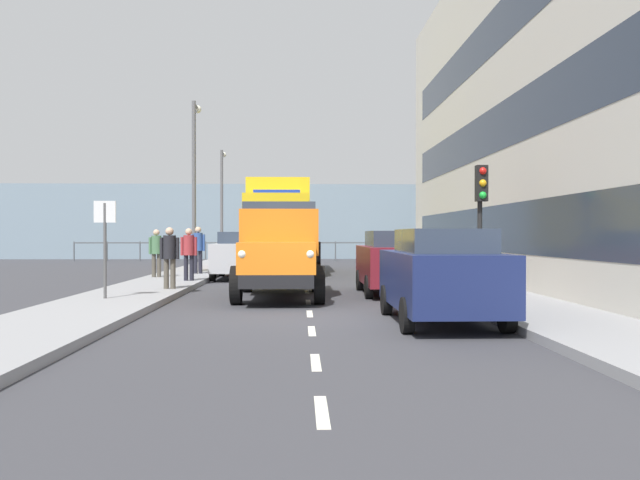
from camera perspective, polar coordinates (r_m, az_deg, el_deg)
ground_plane at (r=20.91m, az=-1.25°, el=-3.97°), size 80.00×80.00×0.00m
sidewalk_left at (r=21.43m, az=10.92°, el=-3.67°), size 2.36×38.83×0.15m
sidewalk_right at (r=21.34m, az=-13.46°, el=-3.69°), size 2.36×38.83×0.15m
road_centreline_markings at (r=19.75m, az=-1.21°, el=-4.22°), size 0.12×34.12×0.01m
building_terrace at (r=23.33m, az=24.95°, el=10.63°), size 8.90×23.92×11.50m
sea_horizon at (r=43.27m, az=-1.53°, el=1.64°), size 80.00×0.80×5.00m
seawall_railing at (r=39.67m, az=-1.51°, el=-0.54°), size 28.08×0.08×1.20m
truck_vintage_orange at (r=16.24m, az=-3.60°, el=-1.08°), size 2.17×5.64×2.43m
lorry_cargo_yellow at (r=26.96m, az=-3.64°, el=1.44°), size 2.58×8.20×3.87m
car_navy_kerbside_near at (r=11.95m, az=10.66°, el=-3.01°), size 1.83×4.02×1.72m
car_maroon_kerbside_1 at (r=17.55m, az=6.65°, el=-1.90°), size 1.85×3.96×1.72m
car_silver_oppositeside_0 at (r=23.91m, az=-7.02°, el=-1.26°), size 1.89×4.37×1.72m
car_red_oppositeside_1 at (r=30.29m, az=-5.92°, el=-0.89°), size 1.96×4.22×1.72m
pedestrian_by_lamp at (r=17.91m, az=-13.19°, el=-1.10°), size 0.53×0.34×1.67m
pedestrian_couple_a at (r=20.95m, az=-11.55°, el=-0.86°), size 0.53×0.34×1.67m
pedestrian_strolling at (r=22.98m, az=-14.31°, el=-0.78°), size 0.53×0.34×1.65m
pedestrian_with_bag at (r=24.72m, az=-10.76°, el=-0.51°), size 0.53×0.34×1.77m
pedestrian_near_railing at (r=26.61m, az=-10.80°, el=-0.53°), size 0.53×0.34×1.71m
traffic_light_near at (r=16.58m, az=14.09°, el=3.41°), size 0.28×0.41×3.20m
lamp_post_promenade at (r=25.98m, az=-11.06°, el=6.03°), size 0.32×1.14×6.73m
lamp_post_far at (r=36.62m, az=-8.68°, el=3.99°), size 0.32×1.14×6.22m
street_sign at (r=15.61m, az=-18.53°, el=0.68°), size 0.50×0.07×2.25m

